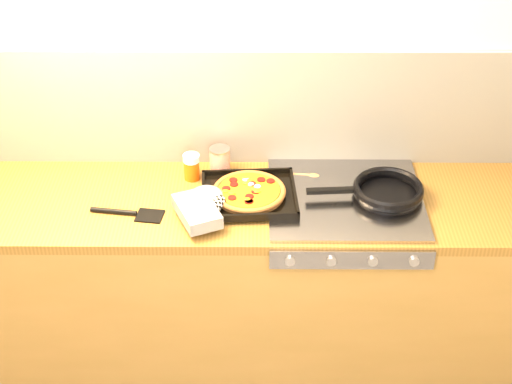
{
  "coord_description": "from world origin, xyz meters",
  "views": [
    {
      "loc": [
        0.11,
        -1.42,
        2.65
      ],
      "look_at": [
        0.1,
        1.08,
        0.95
      ],
      "focal_mm": 55.0,
      "sensor_mm": 36.0,
      "label": 1
    }
  ],
  "objects_px": {
    "tomato_can": "(220,161)",
    "juice_glass": "(192,167)",
    "pizza_on_tray": "(235,197)",
    "frying_pan": "(386,191)"
  },
  "relations": [
    {
      "from": "frying_pan",
      "to": "tomato_can",
      "type": "relative_size",
      "value": 3.91
    },
    {
      "from": "tomato_can",
      "to": "juice_glass",
      "type": "height_order",
      "value": "tomato_can"
    },
    {
      "from": "pizza_on_tray",
      "to": "juice_glass",
      "type": "xyz_separation_m",
      "value": [
        -0.18,
        0.19,
        0.02
      ]
    },
    {
      "from": "frying_pan",
      "to": "tomato_can",
      "type": "xyz_separation_m",
      "value": [
        -0.66,
        0.18,
        0.02
      ]
    },
    {
      "from": "pizza_on_tray",
      "to": "juice_glass",
      "type": "bearing_deg",
      "value": 133.24
    },
    {
      "from": "juice_glass",
      "to": "tomato_can",
      "type": "bearing_deg",
      "value": 18.6
    },
    {
      "from": "juice_glass",
      "to": "frying_pan",
      "type": "bearing_deg",
      "value": -10.67
    },
    {
      "from": "pizza_on_tray",
      "to": "frying_pan",
      "type": "height_order",
      "value": "pizza_on_tray"
    },
    {
      "from": "frying_pan",
      "to": "tomato_can",
      "type": "bearing_deg",
      "value": 164.42
    },
    {
      "from": "pizza_on_tray",
      "to": "tomato_can",
      "type": "height_order",
      "value": "tomato_can"
    }
  ]
}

